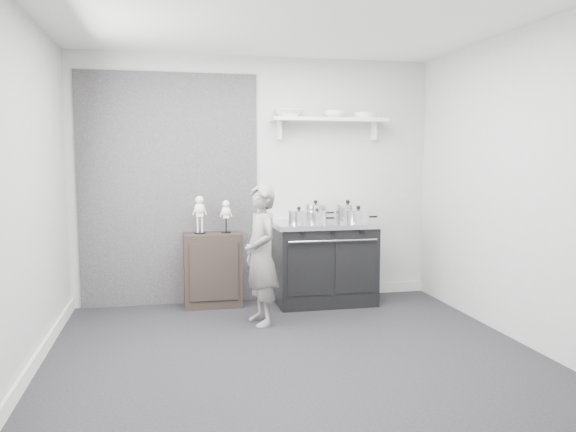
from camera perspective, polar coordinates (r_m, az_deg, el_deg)
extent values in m
plane|color=black|center=(4.77, 0.34, -13.66)|extent=(4.00, 4.00, 0.00)
cube|color=#ABACA9|center=(6.27, -3.22, 3.66)|extent=(4.00, 0.02, 2.70)
cube|color=#ABACA9|center=(2.77, 8.43, 0.67)|extent=(4.00, 0.02, 2.70)
cube|color=#ABACA9|center=(4.51, -25.32, 2.19)|extent=(0.02, 3.60, 2.70)
cube|color=#ABACA9|center=(5.30, 21.99, 2.82)|extent=(0.02, 3.60, 2.70)
cube|color=silver|center=(4.62, 0.36, 19.71)|extent=(4.00, 3.60, 0.02)
cube|color=black|center=(6.18, -11.94, 2.59)|extent=(1.90, 0.02, 2.50)
cube|color=silver|center=(6.65, 5.49, -7.45)|extent=(2.00, 0.03, 0.12)
cube|color=silver|center=(4.76, -24.36, -13.49)|extent=(0.03, 3.60, 0.12)
cube|color=silver|center=(6.32, 4.22, 9.75)|extent=(1.30, 0.26, 0.04)
cube|color=silver|center=(6.25, -0.87, 8.71)|extent=(0.03, 0.12, 0.20)
cube|color=silver|center=(6.56, 8.70, 8.52)|extent=(0.03, 0.12, 0.20)
cube|color=black|center=(6.21, 3.68, -4.97)|extent=(1.06, 0.64, 0.85)
cube|color=silver|center=(6.14, 3.71, -0.83)|extent=(1.12, 0.68, 0.05)
cube|color=black|center=(5.84, 2.12, -5.45)|extent=(0.45, 0.02, 0.55)
cube|color=black|center=(5.98, 6.87, -5.21)|extent=(0.45, 0.02, 0.55)
cylinder|color=silver|center=(5.83, 4.64, -2.53)|extent=(0.95, 0.02, 0.02)
cylinder|color=black|center=(5.75, 1.56, -1.77)|extent=(0.04, 0.03, 0.04)
cylinder|color=black|center=(5.83, 4.60, -1.68)|extent=(0.04, 0.03, 0.04)
cylinder|color=black|center=(5.93, 7.55, -1.58)|extent=(0.04, 0.03, 0.04)
cube|color=black|center=(6.13, -7.65, -5.41)|extent=(0.61, 0.36, 0.79)
imported|color=slate|center=(5.38, -2.77, -3.98)|extent=(0.42, 0.55, 1.35)
cylinder|color=silver|center=(5.95, 1.11, -0.17)|extent=(0.23, 0.23, 0.13)
cylinder|color=silver|center=(5.95, 1.11, 0.51)|extent=(0.23, 0.23, 0.02)
sphere|color=black|center=(5.94, 1.11, 0.77)|extent=(0.04, 0.04, 0.04)
cylinder|color=black|center=(5.99, 2.54, -0.13)|extent=(0.10, 0.02, 0.02)
cylinder|color=silver|center=(6.24, 2.81, 0.31)|extent=(0.24, 0.24, 0.17)
cylinder|color=silver|center=(6.23, 2.81, 1.17)|extent=(0.25, 0.25, 0.02)
sphere|color=black|center=(6.22, 2.82, 1.44)|extent=(0.04, 0.04, 0.04)
cylinder|color=black|center=(6.28, 4.24, 0.35)|extent=(0.10, 0.02, 0.02)
cylinder|color=silver|center=(6.31, 6.09, 0.33)|extent=(0.27, 0.27, 0.17)
cylinder|color=silver|center=(6.30, 6.10, 1.16)|extent=(0.28, 0.28, 0.02)
sphere|color=black|center=(6.30, 6.10, 1.44)|extent=(0.05, 0.05, 0.05)
cylinder|color=black|center=(6.37, 7.57, 0.37)|extent=(0.10, 0.02, 0.02)
cylinder|color=silver|center=(6.04, 7.15, -0.11)|extent=(0.25, 0.25, 0.13)
cylinder|color=silver|center=(6.03, 7.16, 0.57)|extent=(0.25, 0.25, 0.02)
sphere|color=black|center=(6.03, 7.17, 0.85)|extent=(0.04, 0.04, 0.04)
cylinder|color=black|center=(6.10, 8.60, -0.07)|extent=(0.10, 0.02, 0.02)
cylinder|color=silver|center=(5.95, 2.97, -0.24)|extent=(0.20, 0.20, 0.11)
cylinder|color=silver|center=(5.95, 2.98, 0.38)|extent=(0.20, 0.20, 0.02)
sphere|color=black|center=(5.95, 2.98, 0.62)|extent=(0.04, 0.04, 0.04)
cylinder|color=black|center=(5.99, 4.25, -0.21)|extent=(0.10, 0.02, 0.02)
imported|color=white|center=(6.21, 0.08, 10.38)|extent=(0.32, 0.32, 0.08)
imported|color=white|center=(6.34, 4.78, 10.25)|extent=(0.24, 0.24, 0.07)
cylinder|color=silver|center=(6.45, 7.83, 10.08)|extent=(0.26, 0.26, 0.06)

